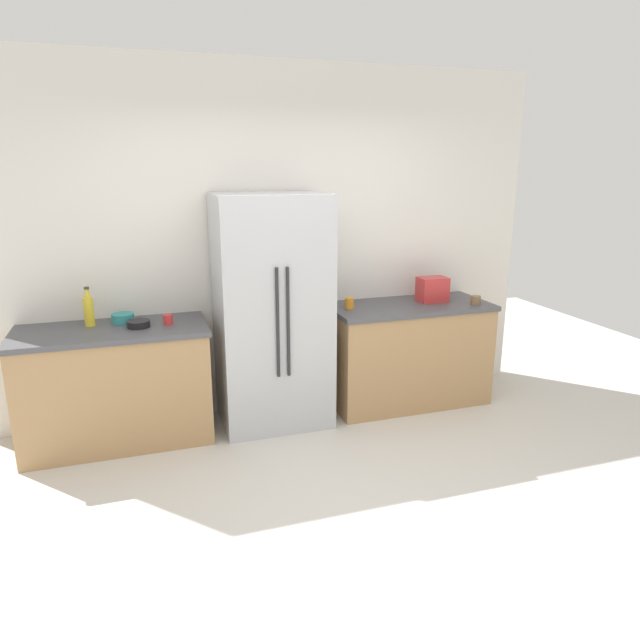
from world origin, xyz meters
TOP-DOWN VIEW (x-y plane):
  - ground_plane at (0.00, 0.00)m, footprint 9.27×9.27m
  - kitchen_back_panel at (0.00, 1.82)m, footprint 4.63×0.10m
  - counter_left at (-1.32, 1.45)m, footprint 1.37×0.65m
  - counter_right at (1.10, 1.45)m, footprint 1.39×0.65m
  - refrigerator at (-0.12, 1.43)m, footprint 0.85×0.67m
  - toaster at (1.33, 1.48)m, footprint 0.25×0.17m
  - bottle_a at (-1.46, 1.57)m, footprint 0.07×0.07m
  - cup_a at (1.63, 1.27)m, footprint 0.08×0.08m
  - cup_b at (-0.91, 1.43)m, footprint 0.07×0.07m
  - cup_c at (0.55, 1.46)m, footprint 0.07×0.07m
  - bowl_a at (-1.12, 1.42)m, footprint 0.17×0.17m
  - bowl_b at (-1.23, 1.59)m, footprint 0.17×0.17m

SIDE VIEW (x-z plane):
  - ground_plane at x=0.00m, z-range 0.00..0.00m
  - counter_right at x=1.10m, z-range 0.00..0.89m
  - counter_left at x=-1.32m, z-range 0.00..0.89m
  - bowl_a at x=-1.12m, z-range 0.89..0.94m
  - refrigerator at x=-0.12m, z-range 0.00..1.84m
  - bowl_b at x=-1.23m, z-range 0.89..0.96m
  - cup_a at x=1.63m, z-range 0.89..0.96m
  - cup_b at x=-0.91m, z-range 0.89..0.96m
  - cup_c at x=0.55m, z-range 0.89..0.98m
  - toaster at x=1.33m, z-range 0.89..1.10m
  - bottle_a at x=-1.46m, z-range 0.86..1.15m
  - kitchen_back_panel at x=0.00m, z-range 0.00..2.83m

